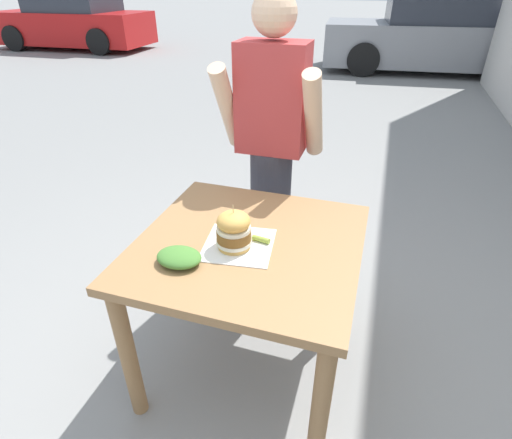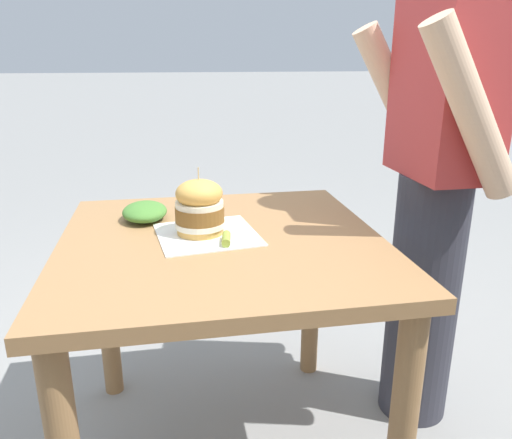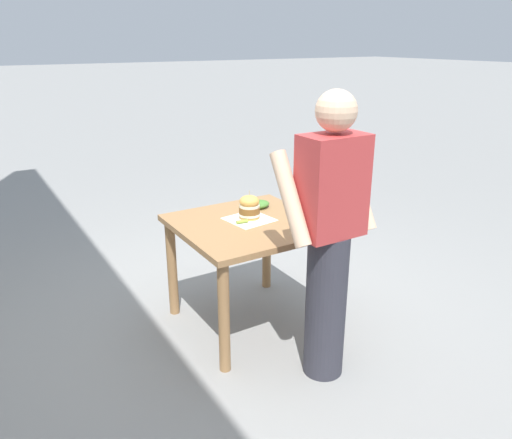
# 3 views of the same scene
# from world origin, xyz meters

# --- Properties ---
(patio_table) EXTENTS (0.93, 0.92, 0.77)m
(patio_table) POSITION_xyz_m (0.00, 0.00, 0.63)
(patio_table) COLOR #9E7247
(patio_table) RESTS_ON ground
(serving_paper) EXTENTS (0.32, 0.32, 0.00)m
(serving_paper) POSITION_xyz_m (-0.03, -0.04, 0.77)
(serving_paper) COLOR white
(serving_paper) RESTS_ON patio_table
(sandwich) EXTENTS (0.15, 0.15, 0.20)m
(sandwich) POSITION_xyz_m (-0.04, -0.06, 0.85)
(sandwich) COLOR gold
(sandwich) RESTS_ON serving_paper
(pickle_spear) EXTENTS (0.08, 0.03, 0.02)m
(pickle_spear) POSITION_xyz_m (0.05, 0.01, 0.78)
(pickle_spear) COLOR #8EA83D
(pickle_spear) RESTS_ON serving_paper
(side_salad) EXTENTS (0.18, 0.14, 0.05)m
(side_salad) POSITION_xyz_m (-0.21, -0.22, 0.79)
(side_salad) COLOR #477F33
(side_salad) RESTS_ON patio_table
(diner_across_table) EXTENTS (0.55, 0.35, 1.69)m
(diner_across_table) POSITION_xyz_m (-0.10, 0.71, 0.88)
(diner_across_table) COLOR #33333D
(diner_across_table) RESTS_ON ground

